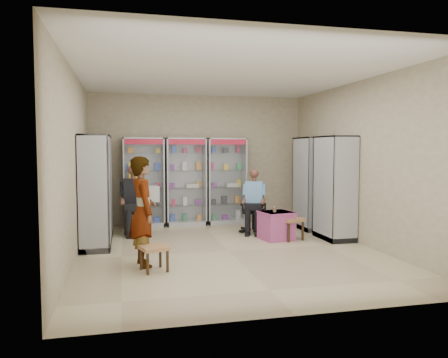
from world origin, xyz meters
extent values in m
plane|color=tan|center=(0.00, 0.00, 0.00)|extent=(6.00, 6.00, 0.00)
cube|color=tan|center=(0.00, 3.00, 1.50)|extent=(5.00, 0.02, 3.00)
cube|color=tan|center=(0.00, -3.00, 1.50)|extent=(5.00, 0.02, 3.00)
cube|color=tan|center=(-2.50, 0.00, 1.50)|extent=(0.02, 6.00, 3.00)
cube|color=tan|center=(2.50, 0.00, 1.50)|extent=(0.02, 6.00, 3.00)
cube|color=silver|center=(0.00, 0.00, 3.00)|extent=(5.00, 6.00, 0.02)
cube|color=silver|center=(-1.30, 2.73, 1.00)|extent=(0.90, 0.50, 2.00)
cube|color=silver|center=(-0.35, 2.73, 1.00)|extent=(0.90, 0.50, 2.00)
cube|color=#A3A6AA|center=(0.60, 2.73, 1.00)|extent=(0.90, 0.50, 2.00)
cube|color=#A0A2A7|center=(2.23, 1.60, 1.00)|extent=(0.90, 0.50, 2.00)
cube|color=#9EA0A5|center=(2.23, 0.50, 1.00)|extent=(0.90, 0.50, 2.00)
cube|color=#B6BABE|center=(-2.23, 1.80, 1.00)|extent=(0.90, 0.50, 2.00)
cube|color=silver|center=(-2.23, 0.70, 1.00)|extent=(0.90, 0.50, 2.00)
cube|color=black|center=(-1.55, 2.00, 0.47)|extent=(0.42, 0.42, 0.94)
cube|color=black|center=(0.92, 1.55, 0.49)|extent=(0.70, 0.70, 0.98)
cube|color=#AD4583|center=(1.12, 0.72, 0.27)|extent=(0.65, 0.64, 0.54)
cylinder|color=#591107|center=(1.07, 0.67, 0.60)|extent=(0.07, 0.07, 0.11)
cube|color=#A27E44|center=(1.38, 0.64, 0.21)|extent=(0.54, 0.54, 0.43)
cube|color=#B18D4A|center=(-1.33, -0.96, 0.18)|extent=(0.45, 0.45, 0.37)
imported|color=#9A9A9D|center=(-1.47, -0.62, 0.82)|extent=(0.48, 0.65, 1.64)
camera|label=1|loc=(-1.75, -7.19, 1.76)|focal=35.00mm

